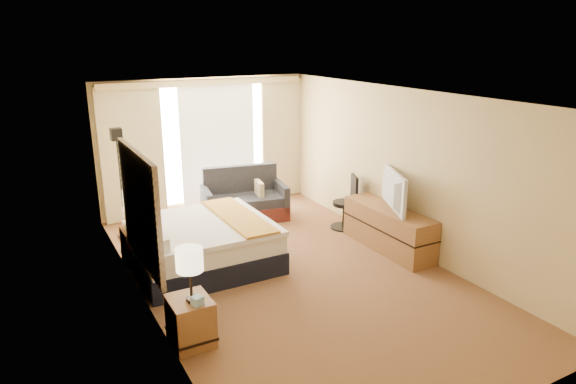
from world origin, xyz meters
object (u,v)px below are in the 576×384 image
media_dresser (388,229)px  bed (202,244)px  desk_chair (347,205)px  lamp_right (133,199)px  floor_lamp (119,162)px  television (388,190)px  loveseat (244,202)px  nightstand_left (191,321)px  nightstand_right (139,245)px  lamp_left (189,261)px

media_dresser → bed: bed is taller
desk_chair → lamp_right: lamp_right is taller
bed → floor_lamp: size_ratio=1.05×
bed → lamp_right: lamp_right is taller
floor_lamp → television: floor_lamp is taller
bed → loveseat: size_ratio=1.20×
desk_chair → lamp_right: bearing=-162.9°
loveseat → lamp_right: size_ratio=2.70×
nightstand_left → desk_chair: 4.27m
nightstand_left → loveseat: bearing=57.6°
nightstand_left → bed: bed is taller
nightstand_right → bed: bearing=-36.6°
loveseat → nightstand_right: bearing=-144.9°
nightstand_left → floor_lamp: (0.03, 3.61, 1.08)m
loveseat → desk_chair: bearing=-33.9°
desk_chair → lamp_left: 4.32m
nightstand_left → bed: 2.07m
media_dresser → loveseat: loveseat is taller
television → lamp_left: bearing=130.7°
bed → floor_lamp: (-0.78, 1.71, 1.00)m
bed → lamp_right: size_ratio=3.23×
media_dresser → floor_lamp: floor_lamp is taller
bed → floor_lamp: 2.13m
nightstand_left → television: 3.87m
nightstand_right → media_dresser: size_ratio=0.31×
television → nightstand_right: bearing=92.1°
lamp_left → nightstand_right: bearing=90.3°
media_dresser → floor_lamp: 4.59m
lamp_right → floor_lamp: bearing=87.7°
lamp_right → nightstand_left: bearing=-89.5°
loveseat → floor_lamp: bearing=-171.6°
nightstand_right → bed: bed is taller
loveseat → desk_chair: 1.98m
floor_lamp → nightstand_left: bearing=-90.4°
nightstand_right → desk_chair: 3.69m
media_dresser → loveseat: bearing=120.2°
media_dresser → lamp_right: bearing=158.8°
lamp_right → loveseat: bearing=25.0°
bed → television: bearing=-16.6°
lamp_left → media_dresser: bearing=16.7°
lamp_left → television: television is taller
nightstand_left → media_dresser: 3.85m
loveseat → television: (1.40, -2.49, 0.69)m
floor_lamp → desk_chair: (3.64, -1.44, -0.92)m
desk_chair → floor_lamp: bearing=-179.5°
desk_chair → loveseat: bearing=158.0°
loveseat → lamp_right: lamp_right is taller
loveseat → lamp_left: bearing=-111.7°
lamp_left → television: 3.80m
media_dresser → television: bearing=177.3°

